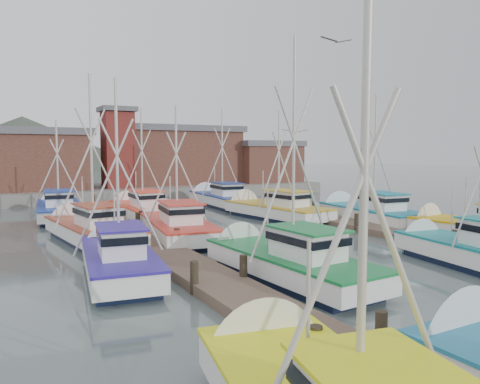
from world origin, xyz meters
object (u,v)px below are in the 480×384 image
boat_4 (282,261)px  boat_12 (140,210)px  boat_8 (174,226)px  lookout_tower (118,147)px

boat_4 → boat_12: boat_4 is taller
boat_4 → boat_12: (-0.19, 19.10, -0.00)m
boat_4 → boat_8: bearing=89.6°
lookout_tower → boat_4: 35.05m
lookout_tower → boat_8: size_ratio=0.84×
boat_8 → boat_12: bearing=95.1°
boat_8 → boat_12: size_ratio=1.06×
lookout_tower → boat_8: lookout_tower is taller
boat_8 → boat_4: bearing=-78.7°
boat_4 → boat_12: size_ratio=1.07×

